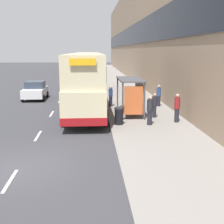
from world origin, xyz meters
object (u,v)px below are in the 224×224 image
(pedestrian_at_shelter, at_px, (177,108))
(car_2, at_px, (35,90))
(bus_shelter, at_px, (133,90))
(pedestrian_3, at_px, (159,95))
(pedestrian_1, at_px, (111,96))
(litter_bin, at_px, (119,116))
(car_1, at_px, (67,67))
(car_0, at_px, (89,69))
(double_decker_bus_near, at_px, (85,83))
(pedestrian_2, at_px, (150,110))
(double_decker_bus_ahead, at_px, (87,71))
(pedestrian_4, at_px, (154,105))

(pedestrian_at_shelter, bearing_deg, car_2, 134.25)
(bus_shelter, height_order, pedestrian_3, bus_shelter)
(pedestrian_1, distance_m, pedestrian_3, 3.84)
(pedestrian_at_shelter, relative_size, litter_bin, 1.70)
(car_1, bearing_deg, car_0, 127.12)
(car_0, height_order, car_1, car_1)
(litter_bin, bearing_deg, car_1, 97.70)
(double_decker_bus_near, relative_size, pedestrian_1, 6.75)
(pedestrian_at_shelter, xyz_separation_m, pedestrian_1, (-3.76, 5.88, -0.08))
(car_1, relative_size, pedestrian_1, 2.78)
(car_2, relative_size, pedestrian_2, 2.29)
(car_2, height_order, pedestrian_2, pedestrian_2)
(pedestrian_1, bearing_deg, double_decker_bus_ahead, 100.30)
(double_decker_bus_near, distance_m, car_2, 9.08)
(double_decker_bus_ahead, bearing_deg, pedestrian_at_shelter, -71.04)
(bus_shelter, bearing_deg, pedestrian_1, 111.41)
(pedestrian_at_shelter, height_order, pedestrian_2, pedestrian_at_shelter)
(double_decker_bus_ahead, bearing_deg, double_decker_bus_near, -90.03)
(pedestrian_1, height_order, pedestrian_4, pedestrian_1)
(pedestrian_1, distance_m, pedestrian_2, 6.76)
(pedestrian_1, bearing_deg, pedestrian_2, -73.34)
(car_2, bearing_deg, pedestrian_1, 143.87)
(car_1, relative_size, car_2, 1.12)
(bus_shelter, distance_m, double_decker_bus_ahead, 14.55)
(bus_shelter, distance_m, car_1, 49.96)
(pedestrian_at_shelter, bearing_deg, pedestrian_4, 126.90)
(car_2, bearing_deg, litter_bin, 121.71)
(car_0, bearing_deg, car_2, -98.15)
(bus_shelter, relative_size, pedestrian_at_shelter, 2.35)
(car_0, bearing_deg, double_decker_bus_ahead, -90.09)
(double_decker_bus_ahead, height_order, pedestrian_at_shelter, double_decker_bus_ahead)
(pedestrian_1, bearing_deg, car_2, 143.87)
(bus_shelter, height_order, car_1, bus_shelter)
(litter_bin, bearing_deg, pedestrian_1, 91.01)
(car_0, bearing_deg, litter_bin, -87.45)
(car_1, height_order, car_2, car_1)
(car_1, height_order, pedestrian_at_shelter, pedestrian_at_shelter)
(car_0, distance_m, car_1, 8.32)
(car_0, distance_m, pedestrian_3, 39.82)
(double_decker_bus_ahead, bearing_deg, pedestrian_4, -73.11)
(double_decker_bus_ahead, relative_size, pedestrian_1, 6.41)
(car_1, xyz_separation_m, pedestrian_3, (10.77, -46.04, 0.13))
(double_decker_bus_near, height_order, car_1, double_decker_bus_near)
(pedestrian_3, bearing_deg, car_2, 154.17)
(bus_shelter, relative_size, car_0, 1.03)
(double_decker_bus_near, height_order, pedestrian_3, double_decker_bus_near)
(car_2, bearing_deg, bus_shelter, 134.21)
(bus_shelter, height_order, pedestrian_4, bus_shelter)
(bus_shelter, xyz_separation_m, double_decker_bus_near, (-3.30, 0.83, 0.41))
(double_decker_bus_ahead, distance_m, litter_bin, 17.20)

